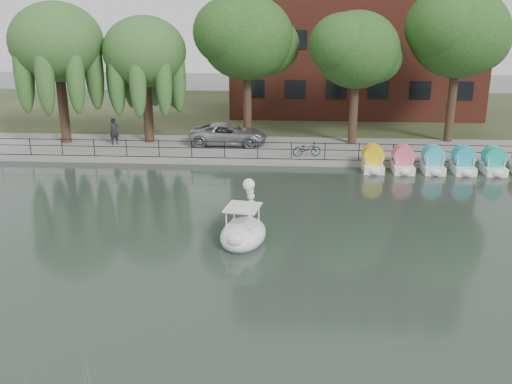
# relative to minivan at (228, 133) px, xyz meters

# --- Properties ---
(ground_plane) EXTENTS (120.00, 120.00, 0.00)m
(ground_plane) POSITION_rel_minivan_xyz_m (2.13, -16.51, -1.20)
(ground_plane) COLOR #3A4841
(promenade) EXTENTS (40.00, 6.00, 0.40)m
(promenade) POSITION_rel_minivan_xyz_m (2.13, -0.51, -1.00)
(promenade) COLOR gray
(promenade) RESTS_ON ground_plane
(kerb) EXTENTS (40.00, 0.25, 0.40)m
(kerb) POSITION_rel_minivan_xyz_m (2.13, -3.46, -1.00)
(kerb) COLOR gray
(kerb) RESTS_ON ground_plane
(land_strip) EXTENTS (60.00, 22.00, 0.36)m
(land_strip) POSITION_rel_minivan_xyz_m (2.13, 13.49, -1.02)
(land_strip) COLOR #47512D
(land_strip) RESTS_ON ground_plane
(railing) EXTENTS (32.00, 0.05, 1.00)m
(railing) POSITION_rel_minivan_xyz_m (2.13, -3.26, -0.06)
(railing) COLOR black
(railing) RESTS_ON promenade
(apartment_building) EXTENTS (20.00, 10.07, 18.00)m
(apartment_building) POSITION_rel_minivan_xyz_m (9.13, 13.46, 8.16)
(apartment_building) COLOR #4C1E16
(apartment_building) RESTS_ON land_strip
(willow_left) EXTENTS (5.88, 5.88, 9.01)m
(willow_left) POSITION_rel_minivan_xyz_m (-10.87, -0.01, 5.67)
(willow_left) COLOR #473323
(willow_left) RESTS_ON promenade
(willow_mid) EXTENTS (5.32, 5.32, 8.15)m
(willow_mid) POSITION_rel_minivan_xyz_m (-5.37, 0.49, 5.05)
(willow_mid) COLOR #473323
(willow_mid) RESTS_ON promenade
(broadleaf_center) EXTENTS (6.00, 6.00, 9.25)m
(broadleaf_center) POSITION_rel_minivan_xyz_m (1.13, 1.49, 5.86)
(broadleaf_center) COLOR #473323
(broadleaf_center) RESTS_ON promenade
(broadleaf_right) EXTENTS (5.40, 5.40, 8.32)m
(broadleaf_right) POSITION_rel_minivan_xyz_m (8.13, 0.99, 5.19)
(broadleaf_right) COLOR #473323
(broadleaf_right) RESTS_ON promenade
(broadleaf_far) EXTENTS (6.30, 6.30, 9.71)m
(broadleaf_far) POSITION_rel_minivan_xyz_m (14.63, 1.99, 6.20)
(broadleaf_far) COLOR #473323
(broadleaf_far) RESTS_ON promenade
(minivan) EXTENTS (2.74, 5.81, 1.60)m
(minivan) POSITION_rel_minivan_xyz_m (0.00, 0.00, 0.00)
(minivan) COLOR gray
(minivan) RESTS_ON promenade
(bicycle) EXTENTS (1.00, 1.81, 1.00)m
(bicycle) POSITION_rel_minivan_xyz_m (5.07, -2.67, -0.30)
(bicycle) COLOR gray
(bicycle) RESTS_ON promenade
(pedestrian) EXTENTS (0.86, 0.79, 1.98)m
(pedestrian) POSITION_rel_minivan_xyz_m (-7.46, -0.40, 0.19)
(pedestrian) COLOR black
(pedestrian) RESTS_ON promenade
(swan_boat) EXTENTS (2.23, 3.08, 2.40)m
(swan_boat) POSITION_rel_minivan_xyz_m (2.29, -14.98, -0.68)
(swan_boat) COLOR white
(swan_boat) RESTS_ON ground_plane
(pedal_boat_row) EXTENTS (9.65, 1.70, 1.40)m
(pedal_boat_row) POSITION_rel_minivan_xyz_m (13.10, -4.24, -0.59)
(pedal_boat_row) COLOR white
(pedal_boat_row) RESTS_ON ground_plane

